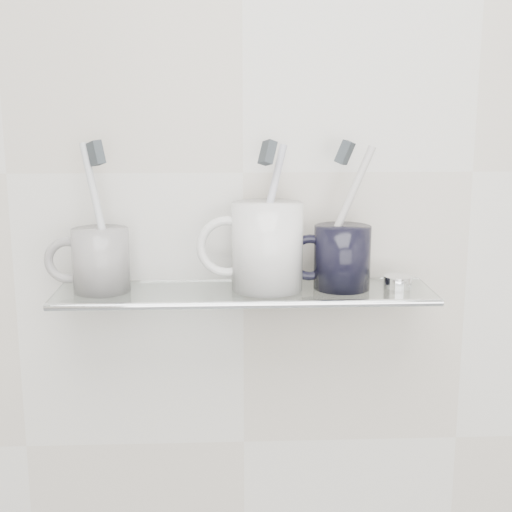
{
  "coord_description": "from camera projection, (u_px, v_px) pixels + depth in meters",
  "views": [
    {
      "loc": [
        -0.03,
        0.12,
        1.34
      ],
      "look_at": [
        0.02,
        1.04,
        1.15
      ],
      "focal_mm": 50.0,
      "sensor_mm": 36.0,
      "label": 1
    }
  ],
  "objects": [
    {
      "name": "shelf_glass",
      "position": [
        245.0,
        293.0,
        0.95
      ],
      "size": [
        0.5,
        0.12,
        0.01
      ],
      "primitive_type": "cube",
      "color": "silver",
      "rests_on": "wall_back"
    },
    {
      "name": "mug_right",
      "position": [
        342.0,
        257.0,
        0.95
      ],
      "size": [
        0.08,
        0.08,
        0.08
      ],
      "primitive_type": "cylinder",
      "rotation": [
        0.0,
        0.0,
        0.1
      ],
      "color": "black",
      "rests_on": "shelf_glass"
    },
    {
      "name": "shelf_rail",
      "position": [
        246.0,
        305.0,
        0.89
      ],
      "size": [
        0.5,
        0.01,
        0.01
      ],
      "primitive_type": "cylinder",
      "rotation": [
        0.0,
        1.57,
        0.0
      ],
      "color": "silver",
      "rests_on": "shelf_glass"
    },
    {
      "name": "chrome_cap",
      "position": [
        398.0,
        282.0,
        0.96
      ],
      "size": [
        0.04,
        0.04,
        0.02
      ],
      "primitive_type": "cylinder",
      "color": "silver",
      "rests_on": "shelf_glass"
    },
    {
      "name": "wall_back",
      "position": [
        243.0,
        173.0,
        0.98
      ],
      "size": [
        2.5,
        0.0,
        2.5
      ],
      "primitive_type": "plane",
      "rotation": [
        1.57,
        0.0,
        0.0
      ],
      "color": "beige",
      "rests_on": "ground"
    },
    {
      "name": "toothbrush_right",
      "position": [
        343.0,
        214.0,
        0.94
      ],
      "size": [
        0.08,
        0.03,
        0.18
      ],
      "primitive_type": "cylinder",
      "rotation": [
        -0.11,
        0.36,
        -0.51
      ],
      "color": "beige",
      "rests_on": "mug_right"
    },
    {
      "name": "mug_left",
      "position": [
        101.0,
        260.0,
        0.93
      ],
      "size": [
        0.09,
        0.09,
        0.08
      ],
      "primitive_type": "cylinder",
      "rotation": [
        0.0,
        0.0,
        -0.29
      ],
      "color": "silver",
      "rests_on": "shelf_glass"
    },
    {
      "name": "mug_center_handle",
      "position": [
        227.0,
        247.0,
        0.94
      ],
      "size": [
        0.08,
        0.01,
        0.08
      ],
      "primitive_type": "torus",
      "rotation": [
        1.57,
        0.0,
        0.0
      ],
      "color": "white",
      "rests_on": "mug_center"
    },
    {
      "name": "toothbrush_left",
      "position": [
        99.0,
        215.0,
        0.92
      ],
      "size": [
        0.05,
        0.04,
        0.19
      ],
      "primitive_type": "cylinder",
      "rotation": [
        -0.23,
        -0.08,
        0.63
      ],
      "color": "silver",
      "rests_on": "mug_left"
    },
    {
      "name": "toothbrush_center",
      "position": [
        267.0,
        214.0,
        0.93
      ],
      "size": [
        0.06,
        0.07,
        0.18
      ],
      "primitive_type": "cylinder",
      "rotation": [
        -0.2,
        0.33,
        0.33
      ],
      "color": "#B0AFC2",
      "rests_on": "mug_center"
    },
    {
      "name": "bracket_right",
      "position": [
        392.0,
        290.0,
        1.0
      ],
      "size": [
        0.02,
        0.03,
        0.02
      ],
      "primitive_type": "cylinder",
      "rotation": [
        1.57,
        0.0,
        0.0
      ],
      "color": "silver",
      "rests_on": "wall_back"
    },
    {
      "name": "bristles_center",
      "position": [
        268.0,
        153.0,
        0.91
      ],
      "size": [
        0.03,
        0.03,
        0.04
      ],
      "primitive_type": "cube",
      "rotation": [
        -0.2,
        0.33,
        0.33
      ],
      "color": "#2E3439",
      "rests_on": "toothbrush_center"
    },
    {
      "name": "mug_center",
      "position": [
        267.0,
        246.0,
        0.94
      ],
      "size": [
        0.11,
        0.11,
        0.12
      ],
      "primitive_type": "cylinder",
      "rotation": [
        0.0,
        0.0,
        -0.14
      ],
      "color": "white",
      "rests_on": "shelf_glass"
    },
    {
      "name": "bristles_right",
      "position": [
        345.0,
        152.0,
        0.92
      ],
      "size": [
        0.03,
        0.03,
        0.03
      ],
      "primitive_type": "cube",
      "rotation": [
        -0.11,
        0.36,
        -0.51
      ],
      "color": "#2E3439",
      "rests_on": "toothbrush_right"
    },
    {
      "name": "mug_left_handle",
      "position": [
        68.0,
        260.0,
        0.93
      ],
      "size": [
        0.06,
        0.01,
        0.06
      ],
      "primitive_type": "torus",
      "rotation": [
        1.57,
        0.0,
        0.0
      ],
      "color": "silver",
      "rests_on": "mug_left"
    },
    {
      "name": "bristles_left",
      "position": [
        96.0,
        153.0,
        0.9
      ],
      "size": [
        0.03,
        0.03,
        0.04
      ],
      "primitive_type": "cube",
      "rotation": [
        -0.23,
        -0.08,
        0.63
      ],
      "color": "#2E3439",
      "rests_on": "toothbrush_left"
    },
    {
      "name": "bracket_left",
      "position": [
        92.0,
        294.0,
        0.99
      ],
      "size": [
        0.02,
        0.03,
        0.02
      ],
      "primitive_type": "cylinder",
      "rotation": [
        1.57,
        0.0,
        0.0
      ],
      "color": "silver",
      "rests_on": "wall_back"
    },
    {
      "name": "mug_right_handle",
      "position": [
        310.0,
        258.0,
        0.95
      ],
      "size": [
        0.06,
        0.01,
        0.06
      ],
      "primitive_type": "torus",
      "rotation": [
        1.57,
        0.0,
        0.0
      ],
      "color": "black",
      "rests_on": "mug_right"
    }
  ]
}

